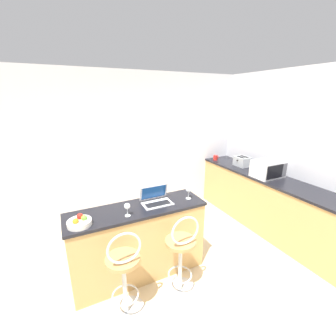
{
  "coord_description": "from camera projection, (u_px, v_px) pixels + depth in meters",
  "views": [
    {
      "loc": [
        -1.16,
        -1.38,
        2.17
      ],
      "look_at": [
        0.42,
        1.86,
        1.03
      ],
      "focal_mm": 24.0,
      "sensor_mm": 36.0,
      "label": 1
    }
  ],
  "objects": [
    {
      "name": "bar_stool_near",
      "position": [
        124.0,
        277.0,
        2.21
      ],
      "size": [
        0.4,
        0.4,
        1.03
      ],
      "color": "silver",
      "rests_on": "ground_plane"
    },
    {
      "name": "counter_right",
      "position": [
        268.0,
        204.0,
        3.76
      ],
      "size": [
        0.59,
        2.92,
        0.93
      ],
      "color": "tan",
      "rests_on": "ground_plane"
    },
    {
      "name": "microwave",
      "position": [
        268.0,
        169.0,
        3.63
      ],
      "size": [
        0.49,
        0.33,
        0.27
      ],
      "color": "white",
      "rests_on": "counter_right"
    },
    {
      "name": "ground_plane",
      "position": [
        210.0,
        317.0,
        2.32
      ],
      "size": [
        20.0,
        20.0,
        0.0
      ],
      "primitive_type": "plane",
      "color": "beige"
    },
    {
      "name": "wine_glass_tall",
      "position": [
        189.0,
        190.0,
        2.84
      ],
      "size": [
        0.08,
        0.08,
        0.17
      ],
      "color": "silver",
      "rests_on": "breakfast_bar"
    },
    {
      "name": "wall_back",
      "position": [
        133.0,
        148.0,
        4.01
      ],
      "size": [
        12.0,
        0.06,
        2.6
      ],
      "color": "silver",
      "rests_on": "ground_plane"
    },
    {
      "name": "toaster",
      "position": [
        242.0,
        161.0,
        4.21
      ],
      "size": [
        0.24,
        0.26,
        0.18
      ],
      "color": "#9EA3A8",
      "rests_on": "counter_right"
    },
    {
      "name": "wine_glass_short",
      "position": [
        127.0,
        207.0,
        2.43
      ],
      "size": [
        0.07,
        0.07,
        0.15
      ],
      "color": "silver",
      "rests_on": "breakfast_bar"
    },
    {
      "name": "fruit_bowl",
      "position": [
        80.0,
        222.0,
        2.27
      ],
      "size": [
        0.24,
        0.24,
        0.11
      ],
      "color": "silver",
      "rests_on": "breakfast_bar"
    },
    {
      "name": "bar_stool_far",
      "position": [
        181.0,
        257.0,
        2.47
      ],
      "size": [
        0.4,
        0.4,
        1.03
      ],
      "color": "silver",
      "rests_on": "ground_plane"
    },
    {
      "name": "breakfast_bar",
      "position": [
        139.0,
        242.0,
        2.77
      ],
      "size": [
        1.63,
        0.49,
        0.93
      ],
      "color": "tan",
      "rests_on": "ground_plane"
    },
    {
      "name": "mug_red",
      "position": [
        215.0,
        158.0,
        4.62
      ],
      "size": [
        0.1,
        0.09,
        0.1
      ],
      "color": "red",
      "rests_on": "counter_right"
    },
    {
      "name": "laptop",
      "position": [
        156.0,
        199.0,
        2.75
      ],
      "size": [
        0.36,
        0.25,
        0.21
      ],
      "color": "silver",
      "rests_on": "breakfast_bar"
    }
  ]
}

